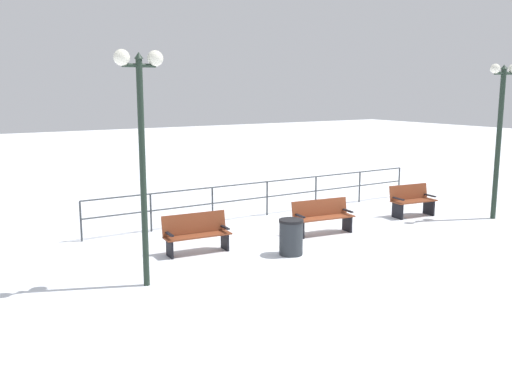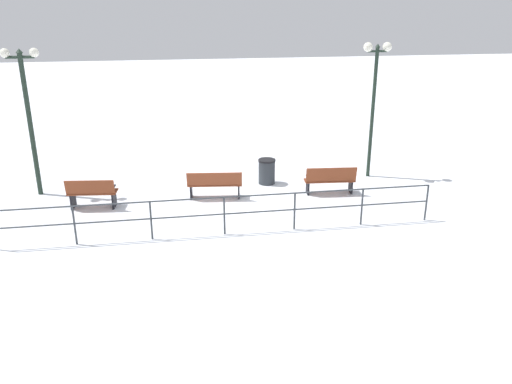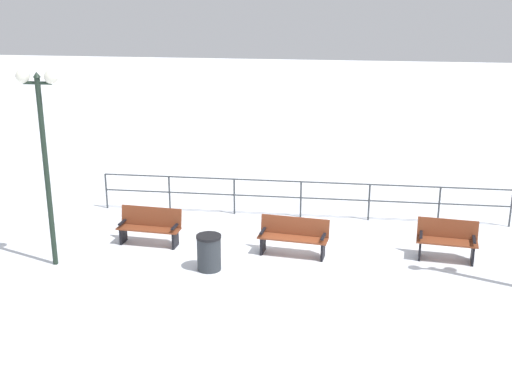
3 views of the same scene
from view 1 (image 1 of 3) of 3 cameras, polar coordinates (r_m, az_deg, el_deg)
ground_plane at (r=15.30m, az=6.47°, el=-4.10°), size 80.00×80.00×0.00m
bench_nearest at (r=13.42m, az=-5.96°, el=-4.06°), size 0.63×1.61×0.92m
bench_second at (r=15.16m, az=6.64°, el=-2.40°), size 0.72×1.71×0.89m
bench_third at (r=17.74m, az=15.29°, el=-0.81°), size 0.73×1.45×0.93m
lamppost_near at (r=10.90m, az=-11.40°, el=7.13°), size 0.30×0.94×4.49m
lamppost_middle at (r=17.92m, az=23.16°, el=6.72°), size 0.27×1.07×4.46m
waterfront_railing at (r=17.19m, az=1.12°, el=-0.04°), size 0.05×11.22×1.05m
trash_bin at (r=13.23m, az=3.51°, el=-4.49°), size 0.57×0.57×0.83m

